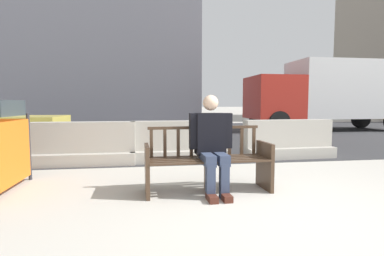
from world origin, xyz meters
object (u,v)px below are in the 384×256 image
object	(u,v)px
street_bench	(208,163)
jersey_barrier_right	(288,142)
delivery_truck	(329,92)
jersey_barrier_centre	(180,145)
seated_person	(212,142)
jersey_barrier_left	(84,147)

from	to	relation	value
street_bench	jersey_barrier_right	world-z (taller)	street_bench
delivery_truck	jersey_barrier_centre	bearing A→B (deg)	-139.88
seated_person	delivery_truck	xyz separation A→B (m)	(7.13, 8.46, 1.00)
street_bench	delivery_truck	xyz separation A→B (m)	(7.18, 8.40, 1.29)
street_bench	jersey_barrier_centre	world-z (taller)	street_bench
seated_person	delivery_truck	world-z (taller)	delivery_truck
jersey_barrier_left	jersey_barrier_right	xyz separation A→B (m)	(4.33, 0.13, 0.00)
jersey_barrier_centre	seated_person	bearing A→B (deg)	-85.13
seated_person	jersey_barrier_right	xyz separation A→B (m)	(2.23, 2.34, -0.35)
street_bench	seated_person	world-z (taller)	seated_person
street_bench	jersey_barrier_centre	distance (m)	2.23
seated_person	jersey_barrier_left	world-z (taller)	seated_person
delivery_truck	jersey_barrier_left	bearing A→B (deg)	-145.92
seated_person	street_bench	bearing A→B (deg)	129.31
street_bench	jersey_barrier_right	xyz separation A→B (m)	(2.27, 2.28, -0.06)
seated_person	jersey_barrier_centre	xyz separation A→B (m)	(-0.19, 2.28, -0.35)
jersey_barrier_right	delivery_truck	xyz separation A→B (m)	(4.90, 6.12, 1.35)
seated_person	jersey_barrier_centre	distance (m)	2.32
jersey_barrier_centre	jersey_barrier_left	distance (m)	1.91
seated_person	jersey_barrier_centre	bearing A→B (deg)	94.87
street_bench	jersey_barrier_right	bearing A→B (deg)	45.09
jersey_barrier_centre	jersey_barrier_right	distance (m)	2.42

